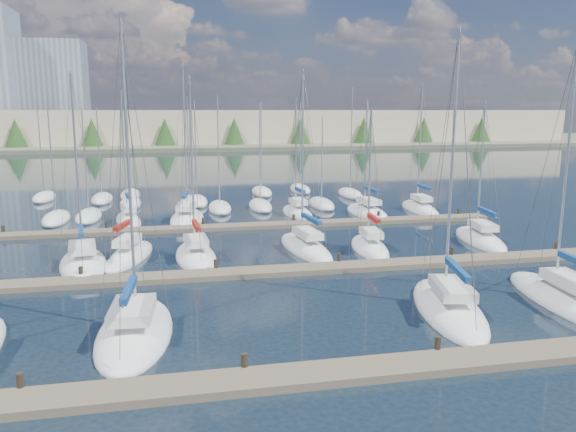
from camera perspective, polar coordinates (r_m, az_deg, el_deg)
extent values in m
plane|color=#182430|center=(77.99, -6.86, 3.26)|extent=(400.00, 400.00, 0.00)
cube|color=#6B5E4C|center=(22.41, 6.45, -15.44)|extent=(44.00, 1.80, 0.35)
cylinder|color=#2D261C|center=(22.90, -25.51, -15.46)|extent=(0.26, 0.26, 1.10)
cylinder|color=#2D261C|center=(22.34, -4.45, -15.06)|extent=(0.26, 0.26, 1.10)
cylinder|color=#2D261C|center=(24.53, 14.93, -12.97)|extent=(0.26, 0.26, 1.10)
cube|color=#6B5E4C|center=(35.11, -0.66, -5.59)|extent=(44.00, 1.80, 0.35)
cylinder|color=#2D261C|center=(35.78, -20.28, -5.71)|extent=(0.26, 0.26, 1.10)
cylinder|color=#2D261C|center=(35.42, -7.34, -5.28)|extent=(0.26, 0.26, 1.10)
cylinder|color=#2D261C|center=(36.84, 5.20, -4.60)|extent=(0.26, 0.26, 1.10)
cylinder|color=#2D261C|center=(39.85, 16.31, -3.82)|extent=(0.26, 0.26, 1.10)
cylinder|color=#2D261C|center=(44.12, 25.55, -3.06)|extent=(0.26, 0.26, 1.10)
cube|color=#6B5E4C|center=(48.53, -3.82, -1.03)|extent=(44.00, 1.80, 0.35)
cylinder|color=#2D261C|center=(50.80, -26.93, -1.48)|extent=(0.26, 0.26, 1.10)
cylinder|color=#2D261C|center=(49.27, -17.93, -1.18)|extent=(0.26, 0.26, 1.10)
cylinder|color=#2D261C|center=(49.01, -8.61, -0.83)|extent=(0.26, 0.26, 1.10)
cylinder|color=#2D261C|center=(50.05, 0.57, -0.47)|extent=(0.26, 0.26, 1.10)
cylinder|color=#2D261C|center=(52.30, 9.17, -0.12)|extent=(0.26, 0.26, 1.10)
cylinder|color=#2D261C|center=(55.63, 16.90, 0.20)|extent=(0.26, 0.26, 1.10)
ellipsoid|color=white|center=(33.27, 26.17, -7.83)|extent=(3.73, 10.22, 1.60)
cube|color=black|center=(33.27, 26.17, -7.83)|extent=(1.90, 4.92, 0.12)
cube|color=silver|center=(32.50, 26.83, -5.92)|extent=(1.86, 3.63, 0.50)
cylinder|color=#9EA0A5|center=(32.53, 26.46, 4.68)|extent=(0.14, 0.14, 12.23)
ellipsoid|color=white|center=(55.45, 8.02, 0.26)|extent=(3.19, 8.17, 1.60)
cube|color=black|center=(55.45, 8.02, 0.26)|extent=(1.64, 3.92, 0.12)
cube|color=silver|center=(54.87, 8.21, 1.52)|extent=(1.68, 2.88, 0.50)
cylinder|color=#9EA0A5|center=(55.29, 7.93, 6.51)|extent=(0.14, 0.14, 9.90)
cylinder|color=#9EA0A5|center=(54.12, 8.50, 2.52)|extent=(0.25, 3.38, 0.10)
cube|color=navy|center=(54.10, 8.50, 2.64)|extent=(0.44, 3.12, 0.30)
ellipsoid|color=white|center=(52.61, -10.21, -0.37)|extent=(3.95, 8.50, 1.60)
cube|color=silver|center=(51.98, -10.30, 0.95)|extent=(1.97, 3.05, 0.50)
cylinder|color=#9EA0A5|center=(52.36, -10.43, 8.13)|extent=(0.14, 0.14, 13.41)
cylinder|color=#9EA0A5|center=(51.17, -10.41, 1.99)|extent=(0.51, 3.43, 0.10)
cube|color=navy|center=(51.15, -10.42, 2.12)|extent=(0.68, 3.18, 0.30)
ellipsoid|color=white|center=(41.24, 8.28, -3.37)|extent=(2.91, 7.06, 1.60)
cube|color=silver|center=(40.62, 8.45, -1.71)|extent=(1.47, 2.52, 0.50)
cylinder|color=#9EA0A5|center=(40.79, 8.30, 4.34)|extent=(0.14, 0.14, 8.92)
cylinder|color=#9EA0A5|center=(39.89, 8.69, -0.40)|extent=(0.38, 2.88, 0.10)
cube|color=maroon|center=(39.86, 8.69, -0.23)|extent=(0.56, 2.67, 0.30)
ellipsoid|color=white|center=(54.54, 0.95, 0.19)|extent=(2.77, 6.99, 1.60)
cube|color=black|center=(54.54, 0.95, 0.19)|extent=(1.42, 3.36, 0.12)
cube|color=silver|center=(53.99, 1.06, 1.49)|extent=(1.42, 2.48, 0.50)
cylinder|color=#9EA0A5|center=(54.29, 0.80, 6.61)|extent=(0.14, 0.14, 10.05)
cylinder|color=#9EA0A5|center=(53.32, 1.23, 2.51)|extent=(0.30, 2.87, 0.10)
cube|color=navy|center=(53.30, 1.23, 2.64)|extent=(0.49, 2.66, 0.30)
ellipsoid|color=white|center=(40.84, 1.77, -3.40)|extent=(3.38, 9.18, 1.60)
cube|color=black|center=(40.84, 1.77, -3.40)|extent=(1.72, 4.41, 0.12)
cube|color=silver|center=(40.13, 1.99, -1.75)|extent=(1.67, 3.26, 0.50)
cylinder|color=#9EA0A5|center=(40.40, 1.48, 6.40)|extent=(0.14, 0.14, 11.74)
cylinder|color=#9EA0A5|center=(39.25, 2.36, -0.47)|extent=(0.50, 3.76, 0.10)
cube|color=navy|center=(39.23, 2.36, -0.30)|extent=(0.67, 3.48, 0.30)
ellipsoid|color=white|center=(39.02, -9.35, -4.21)|extent=(3.11, 7.80, 1.60)
cube|color=silver|center=(38.34, -9.35, -2.48)|extent=(1.62, 2.76, 0.50)
cylinder|color=#9EA0A5|center=(38.49, -9.74, 5.58)|extent=(0.14, 0.14, 11.12)
cylinder|color=#9EA0A5|center=(37.52, -9.30, -1.12)|extent=(0.29, 3.22, 0.10)
cube|color=maroon|center=(37.49, -9.31, -0.95)|extent=(0.47, 2.97, 0.30)
ellipsoid|color=white|center=(29.91, 15.96, -9.16)|extent=(5.01, 9.78, 1.60)
cube|color=maroon|center=(29.91, 15.96, -9.16)|extent=(2.52, 4.72, 0.12)
cube|color=silver|center=(29.07, 16.33, -7.05)|extent=(2.34, 3.56, 0.50)
cylinder|color=#9EA0A5|center=(29.03, 16.35, 5.33)|extent=(0.14, 0.14, 12.80)
cylinder|color=#9EA0A5|center=(28.08, 16.83, -5.47)|extent=(0.97, 3.85, 0.10)
cube|color=navy|center=(28.05, 16.84, -5.23)|extent=(1.10, 3.59, 0.30)
ellipsoid|color=white|center=(45.94, 18.91, -2.39)|extent=(3.67, 8.38, 1.60)
cube|color=silver|center=(45.31, 19.19, -0.90)|extent=(1.78, 3.01, 0.50)
cylinder|color=#9EA0A5|center=(45.64, 19.04, 4.95)|extent=(0.14, 0.14, 9.58)
cylinder|color=#9EA0A5|center=(44.53, 19.59, 0.25)|extent=(0.60, 3.38, 0.10)
cube|color=navy|center=(44.51, 19.60, 0.41)|extent=(0.75, 3.14, 0.30)
ellipsoid|color=white|center=(40.07, -15.76, -4.09)|extent=(4.02, 7.98, 1.60)
cube|color=silver|center=(39.41, -16.03, -2.40)|extent=(1.83, 2.90, 0.50)
cylinder|color=#9EA0A5|center=(39.54, -15.95, 5.28)|extent=(0.14, 0.14, 10.89)
cylinder|color=#9EA0A5|center=(38.62, -16.39, -1.08)|extent=(0.90, 3.15, 0.10)
cube|color=maroon|center=(38.60, -16.40, -0.91)|extent=(1.03, 2.95, 0.30)
ellipsoid|color=white|center=(52.92, -15.90, -0.55)|extent=(3.29, 7.02, 1.60)
cube|color=black|center=(52.92, -15.90, -0.55)|extent=(1.66, 3.39, 0.12)
cube|color=silver|center=(52.36, -15.93, 0.78)|extent=(1.55, 2.54, 0.50)
cylinder|color=#9EA0A5|center=(52.63, -16.33, 6.37)|extent=(0.14, 0.14, 10.63)
cylinder|color=#9EA0A5|center=(51.67, -15.92, 1.83)|extent=(0.64, 2.80, 0.10)
cube|color=navy|center=(51.65, -15.92, 1.97)|extent=(0.79, 2.62, 0.30)
ellipsoid|color=white|center=(39.02, -20.06, -4.74)|extent=(4.06, 8.12, 1.60)
cube|color=black|center=(39.02, -20.06, -4.74)|extent=(2.07, 3.92, 0.12)
cube|color=silver|center=(38.33, -20.18, -3.01)|extent=(2.01, 2.93, 0.50)
cylinder|color=#9EA0A5|center=(38.49, -20.70, 5.15)|extent=(0.14, 0.14, 11.27)
cylinder|color=#9EA0A5|center=(37.49, -20.28, -1.66)|extent=(0.57, 3.25, 0.10)
cube|color=navy|center=(37.47, -20.29, -1.48)|extent=(0.73, 3.02, 0.30)
ellipsoid|color=white|center=(26.79, -15.27, -11.50)|extent=(3.85, 9.00, 1.60)
cube|color=maroon|center=(26.79, -15.27, -11.50)|extent=(1.98, 4.33, 0.12)
cube|color=silver|center=(25.92, -15.53, -9.20)|extent=(2.00, 3.19, 0.50)
cylinder|color=#9EA0A5|center=(25.70, -15.89, 4.57)|extent=(0.14, 0.14, 12.67)
cylinder|color=#9EA0A5|center=(24.93, -15.86, -7.47)|extent=(0.34, 3.70, 0.10)
cube|color=navy|center=(24.89, -15.88, -7.21)|extent=(0.52, 3.41, 0.30)
ellipsoid|color=white|center=(58.46, 13.22, 0.62)|extent=(2.80, 8.22, 1.60)
cube|color=black|center=(58.46, 13.22, 0.62)|extent=(1.44, 3.95, 0.12)
cube|color=silver|center=(57.88, 13.42, 1.82)|extent=(1.45, 2.90, 0.50)
cylinder|color=#9EA0A5|center=(58.29, 13.27, 7.32)|extent=(0.14, 0.14, 11.49)
cylinder|color=#9EA0A5|center=(57.14, 13.70, 2.76)|extent=(0.28, 3.40, 0.10)
cube|color=navy|center=(57.12, 13.71, 2.88)|extent=(0.47, 3.14, 0.30)
cylinder|color=#9EA0A5|center=(68.58, -23.89, 6.87)|extent=(0.12, 0.12, 11.20)
ellipsoid|color=white|center=(69.18, -23.50, 1.71)|extent=(2.20, 6.40, 1.40)
cylinder|color=#9EA0A5|center=(60.72, -9.37, 6.76)|extent=(0.12, 0.12, 10.14)
ellipsoid|color=white|center=(61.36, -9.21, 1.42)|extent=(2.20, 6.40, 1.40)
cylinder|color=#9EA0A5|center=(60.47, -10.07, 6.89)|extent=(0.12, 0.12, 10.49)
ellipsoid|color=white|center=(61.13, -9.89, 1.37)|extent=(2.20, 6.40, 1.40)
cylinder|color=#9EA0A5|center=(69.49, 1.25, 7.35)|extent=(0.12, 0.12, 10.06)
ellipsoid|color=white|center=(70.05, 1.23, 2.70)|extent=(2.20, 6.40, 1.40)
cylinder|color=#9EA0A5|center=(65.04, -18.65, 6.27)|extent=(0.12, 0.12, 9.39)
ellipsoid|color=white|center=(65.62, -18.37, 1.61)|extent=(2.20, 6.40, 1.40)
cylinder|color=#9EA0A5|center=(54.46, -22.91, 5.47)|extent=(0.12, 0.12, 9.85)
ellipsoid|color=white|center=(55.17, -22.49, -0.30)|extent=(2.20, 6.40, 1.40)
cylinder|color=#9EA0A5|center=(54.65, -19.93, 5.40)|extent=(0.12, 0.12, 9.30)
ellipsoid|color=white|center=(55.34, -19.58, -0.07)|extent=(2.20, 6.40, 1.40)
cylinder|color=#9EA0A5|center=(65.81, 6.46, 7.80)|extent=(0.12, 0.12, 11.68)
ellipsoid|color=white|center=(66.45, 6.34, 2.20)|extent=(2.20, 6.40, 1.40)
cylinder|color=#9EA0A5|center=(57.23, -2.88, 6.46)|extent=(0.12, 0.12, 9.76)
ellipsoid|color=white|center=(57.90, -2.83, 1.00)|extent=(2.20, 6.40, 1.40)
cylinder|color=#9EA0A5|center=(67.25, -15.99, 7.63)|extent=(0.12, 0.12, 11.95)
ellipsoid|color=white|center=(67.88, -15.71, 2.05)|extent=(2.20, 6.40, 1.40)
cylinder|color=#9EA0A5|center=(58.36, 3.47, 5.90)|extent=(0.12, 0.12, 8.46)
ellipsoid|color=white|center=(58.97, 3.42, 1.17)|extent=(2.20, 6.40, 1.40)
cylinder|color=#9EA0A5|center=(60.93, -15.93, 5.55)|extent=(0.12, 0.12, 8.12)
ellipsoid|color=white|center=(61.50, -15.71, 1.18)|extent=(2.20, 6.40, 1.40)
cylinder|color=#9EA0A5|center=(67.11, -2.73, 7.19)|extent=(0.12, 0.12, 10.00)
ellipsoid|color=white|center=(67.69, -2.69, 2.41)|extent=(2.20, 6.40, 1.40)
cylinder|color=#9EA0A5|center=(56.36, -7.08, 6.73)|extent=(0.12, 0.12, 10.54)
ellipsoid|color=white|center=(57.07, -6.94, 0.79)|extent=(2.20, 6.40, 1.40)
cube|color=#666B51|center=(167.48, -9.53, 7.31)|extent=(400.00, 60.00, 1.00)
cube|color=beige|center=(158.02, -5.76, 8.84)|extent=(200.00, 12.00, 10.00)
cube|color=slate|center=(185.22, -22.58, 11.45)|extent=(18.00, 15.00, 30.00)
cone|color=#284C1E|center=(154.83, -25.93, 7.42)|extent=(6.00, 6.00, 8.00)
cone|color=#284C1E|center=(151.47, -19.27, 7.84)|extent=(6.00, 6.00, 8.00)
cone|color=#284C1E|center=(150.21, -12.39, 8.17)|extent=(6.00, 6.00, 8.00)
cone|color=#284C1E|center=(151.10, -5.47, 8.38)|extent=(6.00, 6.00, 8.00)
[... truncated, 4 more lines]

